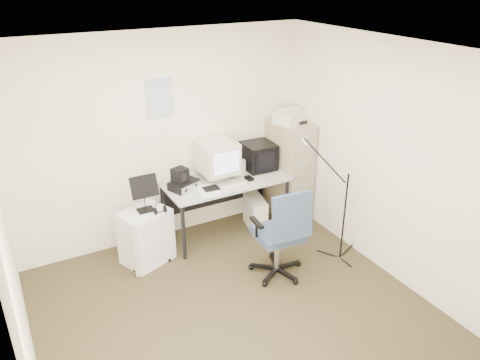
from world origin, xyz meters
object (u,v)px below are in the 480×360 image
filing_cabinet (289,170)px  office_chair (278,232)px  side_cart (146,236)px  desk (226,207)px

filing_cabinet → office_chair: 1.39m
office_chair → side_cart: office_chair is taller
desk → side_cart: bearing=-173.7°
desk → office_chair: office_chair is taller
filing_cabinet → desk: size_ratio=0.87×
filing_cabinet → desk: 0.99m
office_chair → side_cart: size_ratio=1.66×
office_chair → side_cart: bearing=146.1°
desk → side_cart: desk is taller
desk → side_cart: size_ratio=2.36×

